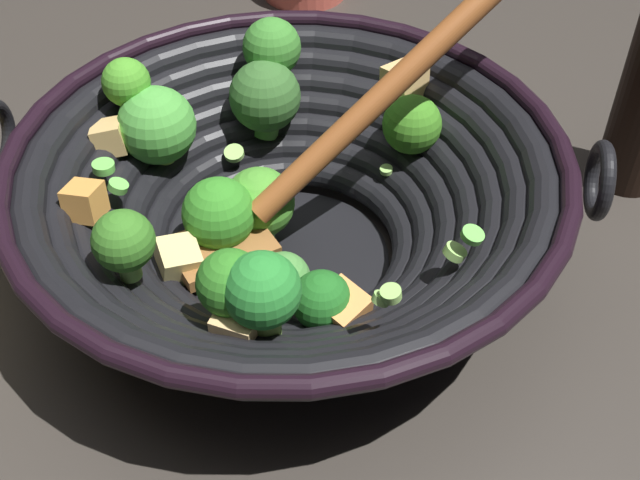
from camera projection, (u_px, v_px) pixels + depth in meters
ground_plane at (291, 265)px, 0.63m from camera, size 4.00×4.00×0.00m
wok at (286, 194)px, 0.58m from camera, size 0.39×0.42×0.23m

